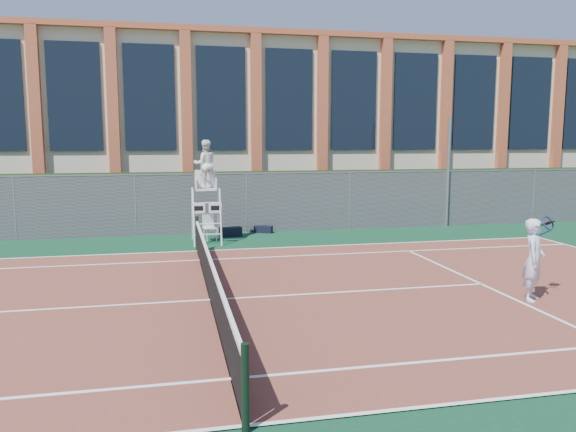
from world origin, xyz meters
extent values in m
plane|color=#233814|center=(0.00, 0.00, 0.00)|extent=(120.00, 120.00, 0.00)
cube|color=#0C3726|center=(0.00, 1.00, 0.01)|extent=(36.00, 20.00, 0.01)
cube|color=brown|center=(0.00, 0.00, 0.02)|extent=(23.77, 10.97, 0.02)
cylinder|color=black|center=(0.00, -5.60, 0.55)|extent=(0.10, 0.10, 1.10)
cylinder|color=black|center=(0.00, 5.60, 0.55)|extent=(0.10, 0.10, 1.10)
cube|color=black|center=(0.00, 0.00, 0.46)|extent=(0.03, 11.00, 0.86)
cube|color=white|center=(0.00, 0.00, 0.92)|extent=(0.06, 11.20, 0.07)
cube|color=black|center=(0.00, 10.00, 1.10)|extent=(40.00, 1.40, 2.20)
cube|color=beige|center=(0.00, 18.00, 4.00)|extent=(44.00, 10.00, 8.00)
cube|color=#B05133|center=(0.00, 18.00, 8.10)|extent=(45.00, 10.60, 0.25)
cylinder|color=#9EA0A5|center=(10.04, 8.70, 2.15)|extent=(0.12, 0.12, 4.31)
cylinder|color=white|center=(-0.05, 6.51, 0.91)|extent=(0.05, 0.52, 1.90)
cylinder|color=white|center=(0.82, 6.51, 0.91)|extent=(0.05, 0.52, 1.90)
cylinder|color=white|center=(-0.05, 7.49, 0.91)|extent=(0.05, 0.52, 1.90)
cylinder|color=white|center=(0.82, 7.49, 0.91)|extent=(0.05, 0.52, 1.90)
cube|color=white|center=(0.38, 7.00, 1.81)|extent=(0.68, 0.58, 0.06)
cube|color=white|center=(0.38, 7.27, 2.15)|extent=(0.68, 0.05, 0.58)
cube|color=white|center=(0.11, 6.61, 1.22)|extent=(0.43, 0.03, 0.33)
cube|color=white|center=(0.66, 6.61, 1.22)|extent=(0.43, 0.03, 0.33)
imported|color=white|center=(0.38, 7.05, 2.64)|extent=(0.85, 0.70, 1.60)
cube|color=silver|center=(0.52, 7.32, 0.44)|extent=(0.50, 0.50, 0.04)
cube|color=silver|center=(0.48, 7.50, 0.68)|extent=(0.41, 0.14, 0.44)
cylinder|color=silver|center=(0.40, 7.12, 0.22)|extent=(0.03, 0.03, 0.41)
cylinder|color=silver|center=(0.72, 7.20, 0.22)|extent=(0.03, 0.03, 0.41)
cylinder|color=silver|center=(0.32, 7.44, 0.22)|extent=(0.03, 0.03, 0.41)
cylinder|color=silver|center=(0.64, 7.52, 0.22)|extent=(0.03, 0.03, 0.41)
cube|color=black|center=(1.30, 8.03, 0.18)|extent=(0.82, 0.44, 0.33)
cube|color=black|center=(2.58, 8.60, 0.14)|extent=(0.72, 0.54, 0.26)
imported|color=#D4DBFF|center=(6.72, -1.44, 0.91)|extent=(0.74, 0.76, 1.76)
torus|color=#151F51|center=(7.19, -1.21, 1.65)|extent=(0.38, 0.30, 0.30)
sphere|color=#CCE533|center=(7.29, -1.03, 1.60)|extent=(0.07, 0.07, 0.07)
camera|label=1|loc=(-0.80, -11.77, 3.42)|focal=35.00mm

